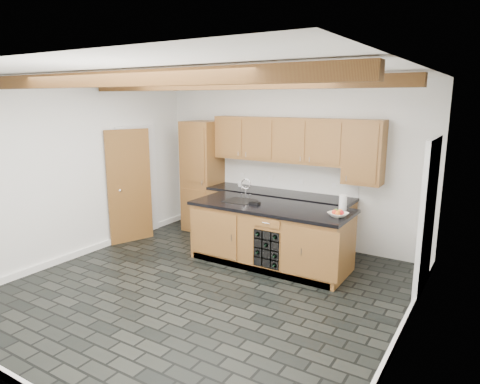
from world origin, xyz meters
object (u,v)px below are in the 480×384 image
object	(u,v)px
island	(270,235)
paper_towel	(343,202)
kitchen_scale	(255,202)
fruit_bowl	(338,215)

from	to	relation	value
island	paper_towel	size ratio (longest dim) A/B	11.31
island	kitchen_scale	size ratio (longest dim) A/B	14.79
island	paper_towel	bearing A→B (deg)	18.75
island	kitchen_scale	world-z (taller)	kitchen_scale
island	kitchen_scale	bearing A→B (deg)	-172.42
fruit_bowl	paper_towel	distance (m)	0.42
kitchen_scale	fruit_bowl	distance (m)	1.33
paper_towel	kitchen_scale	bearing A→B (deg)	-163.44
kitchen_scale	fruit_bowl	size ratio (longest dim) A/B	0.65
kitchen_scale	fruit_bowl	xyz separation A→B (m)	(1.33, -0.03, 0.01)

